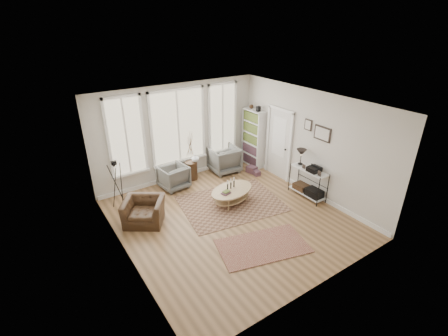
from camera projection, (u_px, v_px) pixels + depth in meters
room at (231, 166)px, 7.56m from camera, size 5.50×5.54×2.90m
bay_window at (178, 128)px, 9.49m from camera, size 4.14×0.12×2.24m
door at (279, 142)px, 9.81m from camera, size 0.09×1.06×2.22m
bookcase at (253, 138)px, 10.62m from camera, size 0.31×0.85×2.06m
low_shelf at (308, 180)px, 8.89m from camera, size 0.38×1.08×1.30m
wall_art at (318, 131)px, 8.42m from camera, size 0.04×0.88×0.44m
rug_main at (231, 203)px, 8.75m from camera, size 2.89×2.34×0.01m
rug_runner at (263, 246)px, 7.14m from camera, size 2.16×1.55×0.01m
coffee_table at (232, 192)px, 8.65m from camera, size 1.46×1.11×0.60m
armchair_left at (173, 177)px, 9.42m from camera, size 0.83×0.85×0.70m
armchair_right at (224, 159)px, 10.40m from camera, size 0.95×0.98×0.83m
side_table at (191, 156)px, 9.77m from camera, size 0.38×0.38×1.58m
vase at (195, 158)px, 9.83m from camera, size 0.23×0.23×0.23m
accent_chair at (144, 211)px, 7.86m from camera, size 1.24×1.21×0.61m
tripod_camera at (118, 186)px, 8.37m from camera, size 0.46×0.46×1.32m
book_stack_near at (252, 169)px, 10.45m from camera, size 0.31×0.36×0.20m
book_stack_far at (257, 173)px, 10.27m from camera, size 0.23×0.27×0.15m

